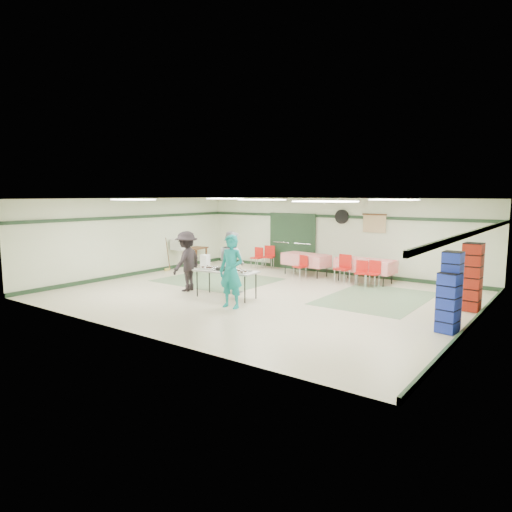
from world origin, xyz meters
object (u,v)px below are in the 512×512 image
Objects in this scene: dining_table_b at (306,259)px; crate_stack_blue_a at (451,291)px; broom at (168,254)px; chair_d at (302,264)px; crate_stack_red at (472,277)px; office_printer at (179,244)px; volunteer_teal at (231,271)px; chair_c at (374,271)px; crate_stack_blue_b at (448,303)px; chair_a at (362,270)px; printer_table at (196,250)px; dining_table_a at (365,265)px; chair_b at (344,266)px; chair_loose_a at (269,255)px; volunteer_dark at (187,261)px; volunteer_grey at (232,262)px; chair_loose_b at (258,256)px; serving_table at (226,272)px.

crate_stack_blue_a reaches higher than dining_table_b.
chair_d is at bearing 5.85° from broom.
crate_stack_red is 3.22× the size of office_printer.
office_printer is at bearing 142.90° from volunteer_teal.
crate_stack_blue_a is (4.91, 1.18, -0.09)m from volunteer_teal.
chair_c is 4.69m from crate_stack_blue_b.
crate_stack_red is (3.02, -1.36, 0.34)m from chair_c.
chair_a is at bearing 135.25° from crate_stack_blue_a.
crate_stack_blue_a is (3.02, -3.39, 0.33)m from chair_c.
crate_stack_red reaches higher than crate_stack_blue_a.
crate_stack_red is at bearing -16.52° from printer_table.
volunteer_teal is 2.25× the size of chair_c.
broom is at bearing 179.38° from chair_a.
printer_table is at bearing -169.58° from dining_table_a.
chair_loose_a is (-3.61, 1.04, -0.03)m from chair_b.
chair_a is 1.00× the size of chair_d.
crate_stack_red is at bearing 98.46° from volunteer_dark.
broom is (-6.84, -2.18, 0.07)m from dining_table_a.
volunteer_grey is 2.27× the size of chair_d.
dining_table_a is 0.77m from chair_c.
volunteer_grey is 1.07× the size of crate_stack_red.
volunteer_teal reaches higher than chair_loose_a.
crate_stack_blue_a is (6.07, -0.25, -0.06)m from volunteer_grey.
crate_stack_red is at bearing -24.57° from dining_table_a.
crate_stack_blue_b is at bearing 81.59° from volunteer_dark.
printer_table is at bearing -156.67° from chair_loose_b.
crate_stack_blue_b is 10.57m from broom.
dining_table_a is 2.20m from dining_table_b.
crate_stack_red is 2.23m from crate_stack_blue_b.
serving_table is 1.12× the size of crate_stack_blue_a.
dining_table_a reaches higher than serving_table.
chair_loose_b reaches higher than dining_table_a.
crate_stack_blue_a is at bearing -19.72° from office_printer.
chair_b reaches higher than serving_table.
crate_stack_red is (8.03, -2.21, 0.34)m from chair_loose_b.
printer_table is (-4.56, -0.76, 0.07)m from dining_table_b.
chair_d is at bearing 147.33° from crate_stack_blue_b.
chair_c is at bearing 131.74° from crate_stack_blue_a.
volunteer_grey is (-0.33, 0.65, 0.18)m from serving_table.
dining_table_a is at bearing 32.54° from chair_d.
chair_loose_b is at bearing -51.82° from volunteer_grey.
dining_table_a is at bearing 131.80° from crate_stack_blue_a.
crate_stack_blue_b is (7.64, -4.63, 0.09)m from chair_loose_a.
crate_stack_blue_b is at bearing -172.17° from volunteer_grey.
dining_table_a is (2.53, 3.71, -0.32)m from volunteer_grey.
chair_b is (-0.49, -0.56, -0.00)m from dining_table_a.
chair_a is 0.78× the size of printer_table.
volunteer_grey is 4.49m from chair_loose_a.
chair_a is at bearing 0.37° from broom.
dining_table_a is at bearing -25.64° from chair_loose_a.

